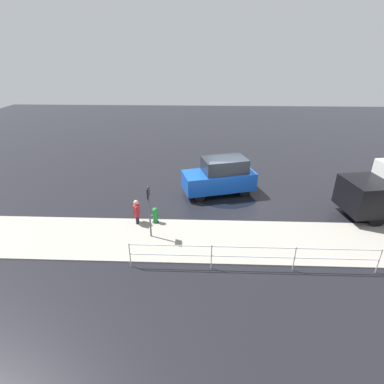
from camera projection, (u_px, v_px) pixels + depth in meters
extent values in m
plane|color=black|center=(231.00, 197.00, 16.56)|extent=(60.00, 60.00, 0.00)
cube|color=gray|center=(239.00, 240.00, 12.77)|extent=(24.00, 3.20, 0.04)
cube|color=blue|center=(219.00, 180.00, 16.68)|extent=(4.22, 2.73, 0.99)
cube|color=#1E232B|center=(225.00, 165.00, 16.37)|extent=(2.67, 2.09, 0.77)
cylinder|color=black|center=(200.00, 196.00, 15.98)|extent=(0.64, 0.38, 0.60)
cylinder|color=black|center=(193.00, 186.00, 17.23)|extent=(0.64, 0.38, 0.60)
cylinder|color=black|center=(244.00, 191.00, 16.55)|extent=(0.64, 0.38, 0.60)
cylinder|color=black|center=(235.00, 181.00, 17.80)|extent=(0.64, 0.38, 0.60)
cube|color=black|center=(366.00, 195.00, 14.15)|extent=(2.32, 2.39, 1.50)
cylinder|color=black|center=(377.00, 218.00, 13.70)|extent=(0.83, 0.40, 0.80)
cylinder|color=black|center=(354.00, 201.00, 15.28)|extent=(0.83, 0.40, 0.80)
cylinder|color=#197A2D|center=(155.00, 217.00, 13.97)|extent=(0.22, 0.22, 0.62)
sphere|color=#197A2D|center=(155.00, 210.00, 13.81)|extent=(0.26, 0.26, 0.26)
cylinder|color=#197A2D|center=(159.00, 216.00, 13.93)|extent=(0.10, 0.09, 0.09)
cylinder|color=#197A2D|center=(152.00, 216.00, 13.94)|extent=(0.10, 0.09, 0.09)
cylinder|color=#2D2D2D|center=(156.00, 222.00, 14.09)|extent=(0.31, 0.31, 0.06)
cube|color=#B2262D|center=(137.00, 210.00, 13.74)|extent=(0.27, 0.38, 0.55)
sphere|color=tan|center=(136.00, 202.00, 13.58)|extent=(0.22, 0.22, 0.22)
cylinder|color=#1E1E2D|center=(138.00, 218.00, 14.04)|extent=(0.13, 0.13, 0.45)
cylinder|color=#1E1E2D|center=(137.00, 220.00, 13.88)|extent=(0.13, 0.13, 0.45)
cylinder|color=#B2262D|center=(137.00, 207.00, 13.96)|extent=(0.09, 0.09, 0.50)
cylinder|color=#B2262D|center=(136.00, 212.00, 13.53)|extent=(0.09, 0.09, 0.50)
cylinder|color=#B7BABF|center=(379.00, 261.00, 10.73)|extent=(0.04, 0.04, 1.05)
cylinder|color=#B7BABF|center=(294.00, 259.00, 10.83)|extent=(0.04, 0.04, 1.05)
cylinder|color=#B7BABF|center=(211.00, 257.00, 10.94)|extent=(0.04, 0.04, 1.05)
cylinder|color=#B7BABF|center=(130.00, 255.00, 11.04)|extent=(0.04, 0.04, 1.05)
cylinder|color=#B7BABF|center=(254.00, 247.00, 10.68)|extent=(9.01, 0.04, 0.04)
cylinder|color=#B7BABF|center=(253.00, 257.00, 10.86)|extent=(9.01, 0.04, 0.04)
cylinder|color=#4C4C51|center=(150.00, 213.00, 12.53)|extent=(0.07, 0.07, 2.40)
cube|color=black|center=(148.00, 192.00, 12.12)|extent=(0.04, 0.44, 0.44)
cylinder|color=black|center=(226.00, 193.00, 17.06)|extent=(3.84, 3.84, 0.01)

